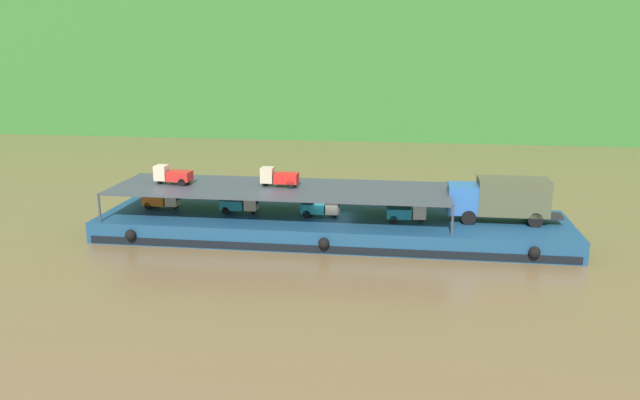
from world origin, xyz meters
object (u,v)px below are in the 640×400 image
(mini_truck_lower_fore, at_px, (407,212))
(mini_truck_upper_stern, at_px, (172,175))
(cargo_barge, at_px, (332,227))
(mini_truck_lower_stern, at_px, (163,199))
(mini_truck_lower_aft, at_px, (240,204))
(mini_truck_lower_mid, at_px, (321,207))
(mini_truck_upper_mid, at_px, (279,177))
(covered_lorry, at_px, (501,198))

(mini_truck_lower_fore, height_order, mini_truck_upper_stern, mini_truck_upper_stern)
(cargo_barge, relative_size, mini_truck_lower_stern, 12.00)
(cargo_barge, height_order, mini_truck_lower_aft, mini_truck_lower_aft)
(mini_truck_lower_stern, bearing_deg, mini_truck_lower_aft, -4.33)
(mini_truck_lower_mid, distance_m, mini_truck_upper_mid, 3.82)
(covered_lorry, relative_size, mini_truck_upper_mid, 2.87)
(mini_truck_upper_mid, bearing_deg, covered_lorry, -0.79)
(mini_truck_upper_stern, bearing_deg, mini_truck_upper_mid, 2.38)
(covered_lorry, height_order, mini_truck_lower_aft, covered_lorry)
(cargo_barge, height_order, mini_truck_upper_stern, mini_truck_upper_stern)
(mini_truck_upper_stern, bearing_deg, cargo_barge, -0.88)
(mini_truck_lower_stern, height_order, mini_truck_lower_mid, same)
(cargo_barge, distance_m, mini_truck_lower_fore, 5.60)
(covered_lorry, xyz_separation_m, mini_truck_lower_stern, (-24.74, 0.27, -1.00))
(covered_lorry, distance_m, mini_truck_upper_stern, 23.73)
(mini_truck_lower_mid, xyz_separation_m, mini_truck_upper_mid, (-3.20, 0.60, 2.00))
(mini_truck_lower_aft, bearing_deg, mini_truck_lower_fore, -3.11)
(cargo_barge, distance_m, mini_truck_lower_mid, 1.63)
(covered_lorry, xyz_separation_m, mini_truck_upper_stern, (-23.71, -0.11, 1.00))
(mini_truck_lower_stern, relative_size, mini_truck_lower_mid, 1.01)
(mini_truck_lower_fore, bearing_deg, covered_lorry, 7.62)
(mini_truck_upper_stern, bearing_deg, mini_truck_lower_aft, -0.93)
(mini_truck_lower_fore, distance_m, mini_truck_upper_stern, 17.43)
(cargo_barge, relative_size, mini_truck_upper_stern, 12.01)
(mini_truck_lower_aft, xyz_separation_m, mini_truck_lower_mid, (6.03, -0.19, 0.00))
(mini_truck_lower_stern, height_order, mini_truck_lower_aft, same)
(mini_truck_upper_mid, bearing_deg, mini_truck_lower_mid, -10.61)
(mini_truck_upper_stern, relative_size, mini_truck_upper_mid, 1.02)
(mini_truck_lower_stern, distance_m, mini_truck_upper_stern, 2.28)
(mini_truck_lower_stern, distance_m, mini_truck_lower_mid, 12.19)
(mini_truck_lower_aft, xyz_separation_m, mini_truck_upper_stern, (-5.12, 0.08, 2.00))
(mini_truck_lower_fore, bearing_deg, mini_truck_lower_aft, 176.89)
(mini_truck_upper_mid, bearing_deg, mini_truck_lower_aft, -171.66)
(covered_lorry, height_order, mini_truck_upper_stern, mini_truck_upper_stern)
(covered_lorry, xyz_separation_m, mini_truck_lower_aft, (-18.59, -0.20, -1.00))
(covered_lorry, bearing_deg, mini_truck_upper_mid, 179.21)
(covered_lorry, height_order, mini_truck_lower_stern, covered_lorry)
(cargo_barge, bearing_deg, mini_truck_lower_mid, -173.53)
(mini_truck_lower_mid, bearing_deg, mini_truck_lower_aft, 178.23)
(mini_truck_upper_stern, xyz_separation_m, mini_truck_upper_mid, (7.95, 0.33, 0.00))
(mini_truck_lower_stern, relative_size, mini_truck_upper_mid, 1.02)
(cargo_barge, distance_m, mini_truck_upper_stern, 12.40)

